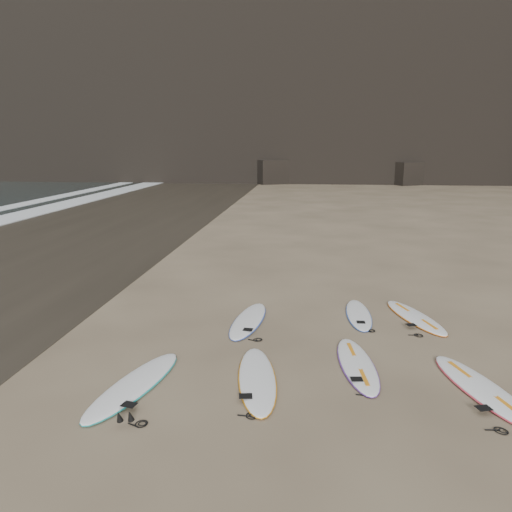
% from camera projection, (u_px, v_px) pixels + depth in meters
% --- Properties ---
extents(ground, '(240.00, 240.00, 0.00)m').
position_uv_depth(ground, '(400.00, 373.00, 9.15)').
color(ground, '#897559').
rests_on(ground, ground).
extents(wet_sand, '(12.00, 200.00, 0.01)m').
position_uv_depth(wet_sand, '(29.00, 248.00, 20.20)').
color(wet_sand, '#383026').
rests_on(wet_sand, ground).
extents(surfboard_0, '(1.29, 2.84, 0.10)m').
position_uv_depth(surfboard_0, '(134.00, 384.00, 8.61)').
color(surfboard_0, white).
rests_on(surfboard_0, ground).
extents(surfboard_1, '(1.03, 2.72, 0.10)m').
position_uv_depth(surfboard_1, '(257.00, 378.00, 8.83)').
color(surfboard_1, white).
rests_on(surfboard_1, ground).
extents(surfboard_2, '(0.87, 2.57, 0.09)m').
position_uv_depth(surfboard_2, '(357.00, 364.00, 9.40)').
color(surfboard_2, white).
rests_on(surfboard_2, ground).
extents(surfboard_3, '(1.42, 2.81, 0.10)m').
position_uv_depth(surfboard_3, '(483.00, 389.00, 8.45)').
color(surfboard_3, white).
rests_on(surfboard_3, ground).
extents(surfboard_5, '(0.90, 2.63, 0.09)m').
position_uv_depth(surfboard_5, '(248.00, 320.00, 11.76)').
color(surfboard_5, white).
rests_on(surfboard_5, ground).
extents(surfboard_6, '(0.59, 2.32, 0.08)m').
position_uv_depth(surfboard_6, '(359.00, 314.00, 12.17)').
color(surfboard_6, white).
rests_on(surfboard_6, ground).
extents(surfboard_7, '(1.39, 2.62, 0.09)m').
position_uv_depth(surfboard_7, '(415.00, 317.00, 11.98)').
color(surfboard_7, white).
rests_on(surfboard_7, ground).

